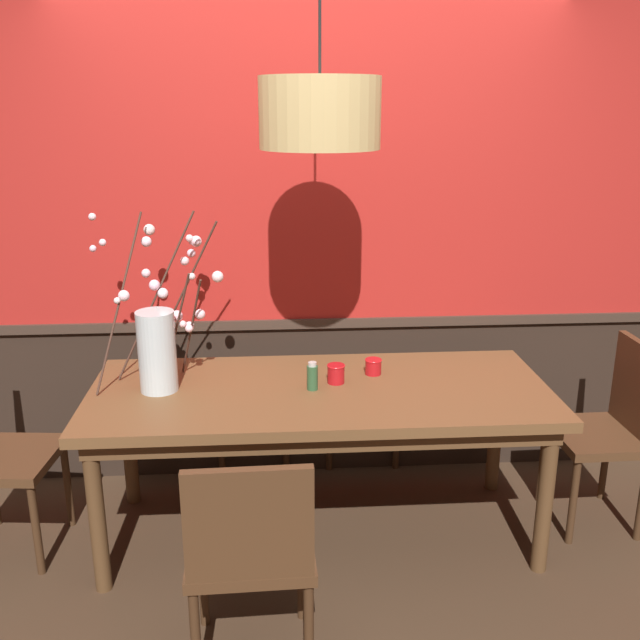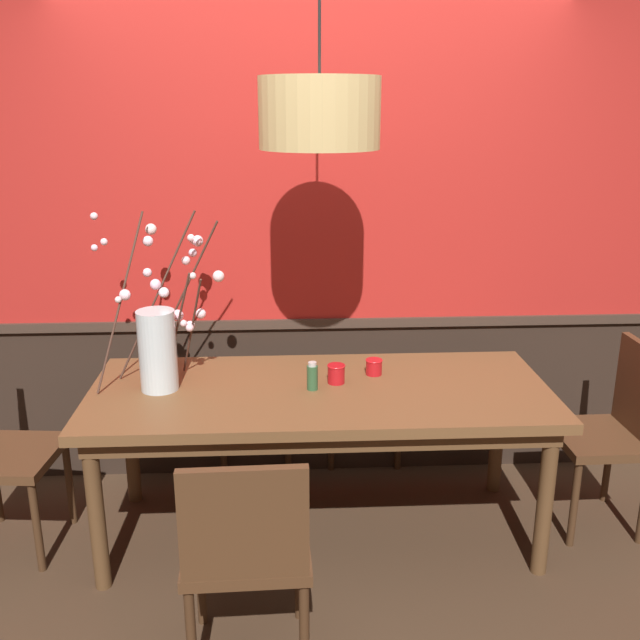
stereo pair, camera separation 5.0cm
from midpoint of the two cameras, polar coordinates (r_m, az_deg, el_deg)
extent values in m
plane|color=#422D1E|center=(3.63, 0.41, -16.69)|extent=(24.00, 24.00, 0.00)
cube|color=#2D2119|center=(4.02, -0.16, -6.12)|extent=(5.55, 0.12, 0.86)
cube|color=#3E2E24|center=(3.86, -0.15, -0.03)|extent=(5.55, 0.14, 0.05)
cube|color=#B2231E|center=(3.70, -0.17, 13.38)|extent=(5.55, 0.12, 1.83)
cube|color=brown|center=(3.27, 0.44, -5.88)|extent=(2.11, 0.89, 0.05)
cube|color=brown|center=(3.30, 0.44, -6.91)|extent=(2.00, 0.78, 0.08)
cylinder|color=brown|center=(3.23, -17.11, -14.71)|extent=(0.07, 0.07, 0.71)
cylinder|color=brown|center=(3.33, 18.09, -13.69)|extent=(0.07, 0.07, 0.71)
cylinder|color=brown|center=(3.83, -14.64, -9.17)|extent=(0.07, 0.07, 0.71)
cylinder|color=brown|center=(3.92, 14.47, -8.52)|extent=(0.07, 0.07, 0.71)
cube|color=#4C301C|center=(4.13, 3.84, -5.14)|extent=(0.45, 0.41, 0.04)
cube|color=#4C301C|center=(4.20, 3.70, -0.88)|extent=(0.42, 0.05, 0.48)
cylinder|color=#412917|center=(4.09, 6.69, -9.10)|extent=(0.04, 0.04, 0.43)
cylinder|color=#412917|center=(4.06, 1.26, -9.22)|extent=(0.04, 0.04, 0.43)
cylinder|color=#412917|center=(4.40, 6.09, -7.15)|extent=(0.04, 0.04, 0.43)
cylinder|color=#412917|center=(4.37, 1.06, -7.23)|extent=(0.04, 0.04, 0.43)
cube|color=#4C301C|center=(4.09, -5.03, -5.52)|extent=(0.45, 0.45, 0.04)
cube|color=#4C301C|center=(4.19, -5.21, -1.70)|extent=(0.40, 0.06, 0.40)
cylinder|color=#412917|center=(4.03, -2.25, -9.49)|extent=(0.04, 0.04, 0.43)
cylinder|color=#412917|center=(4.02, -7.45, -9.70)|extent=(0.04, 0.04, 0.43)
cylinder|color=#412917|center=(4.36, -2.65, -7.36)|extent=(0.04, 0.04, 0.43)
cylinder|color=#412917|center=(4.35, -7.44, -7.55)|extent=(0.04, 0.04, 0.43)
cube|color=#4C301C|center=(3.74, 21.81, -8.81)|extent=(0.41, 0.44, 0.04)
cube|color=#4C301C|center=(3.72, 24.73, -5.15)|extent=(0.04, 0.41, 0.45)
cylinder|color=#412917|center=(3.63, 20.16, -13.74)|extent=(0.04, 0.04, 0.44)
cylinder|color=#412917|center=(3.93, 17.97, -11.03)|extent=(0.04, 0.04, 0.44)
cylinder|color=#412917|center=(4.06, 22.50, -10.56)|extent=(0.04, 0.04, 0.44)
cube|color=#4C301C|center=(2.72, -5.33, -17.77)|extent=(0.46, 0.44, 0.04)
cube|color=#4C301C|center=(2.43, -5.53, -16.02)|extent=(0.43, 0.05, 0.41)
cylinder|color=#412917|center=(3.02, -9.11, -19.61)|extent=(0.04, 0.04, 0.45)
cylinder|color=#412917|center=(3.01, -1.19, -19.48)|extent=(0.04, 0.04, 0.45)
cylinder|color=#412917|center=(2.73, -0.69, -24.09)|extent=(0.04, 0.04, 0.45)
cube|color=#4C301C|center=(3.59, -23.43, -10.02)|extent=(0.47, 0.48, 0.04)
cylinder|color=#412917|center=(3.78, -19.15, -12.27)|extent=(0.04, 0.04, 0.44)
cylinder|color=#412917|center=(3.48, -21.42, -15.25)|extent=(0.04, 0.04, 0.44)
cylinder|color=silver|center=(3.26, -12.51, -2.41)|extent=(0.17, 0.17, 0.37)
cylinder|color=silver|center=(3.31, -12.35, -4.71)|extent=(0.15, 0.15, 0.08)
cylinder|color=#472D23|center=(3.32, -15.35, 1.43)|extent=(0.22, 0.29, 0.78)
sphere|color=#FCC8E2|center=(3.33, -17.29, 5.57)|extent=(0.03, 0.03, 0.03)
sphere|color=#FBCCD6|center=(3.38, -17.32, 7.98)|extent=(0.03, 0.03, 0.03)
sphere|color=#FCD1E0|center=(3.32, -16.57, 6.05)|extent=(0.03, 0.03, 0.03)
sphere|color=white|center=(3.31, -15.01, 1.97)|extent=(0.05, 0.05, 0.05)
sphere|color=white|center=(3.31, -15.51, 1.59)|extent=(0.03, 0.03, 0.03)
cylinder|color=#472D23|center=(3.39, -10.67, 1.81)|extent=(0.39, 0.17, 0.75)
sphere|color=#FFC8CF|center=(3.39, -10.32, 4.73)|extent=(0.04, 0.04, 0.04)
sphere|color=white|center=(3.46, -9.41, 6.30)|extent=(0.05, 0.05, 0.05)
sphere|color=#FFCFD4|center=(3.45, -9.93, 6.53)|extent=(0.04, 0.04, 0.04)
sphere|color=#FFCAD0|center=(3.48, -9.66, 6.33)|extent=(0.04, 0.04, 0.04)
sphere|color=#FFC4D6|center=(3.44, -9.41, 6.23)|extent=(0.03, 0.03, 0.03)
sphere|color=#F5C7DD|center=(3.46, -9.79, 5.36)|extent=(0.04, 0.04, 0.04)
cylinder|color=#472D23|center=(3.31, -9.84, -0.59)|extent=(0.14, 0.25, 0.52)
sphere|color=white|center=(3.29, -7.74, 3.51)|extent=(0.05, 0.05, 0.05)
sphere|color=#FED2DC|center=(3.30, -9.14, 0.51)|extent=(0.05, 0.05, 0.05)
sphere|color=silver|center=(3.34, -9.98, -0.44)|extent=(0.04, 0.04, 0.04)
sphere|color=#FAD1DF|center=(3.28, -10.01, -0.62)|extent=(0.04, 0.04, 0.04)
cylinder|color=#472D23|center=(3.31, -10.97, -0.48)|extent=(0.17, 0.18, 0.54)
sphere|color=silver|center=(3.31, -10.50, -0.27)|extent=(0.03, 0.03, 0.03)
sphere|color=silver|center=(3.27, -9.77, 3.53)|extent=(0.03, 0.03, 0.03)
sphere|color=#FEC8D9|center=(3.31, -10.94, 0.38)|extent=(0.05, 0.05, 0.05)
cylinder|color=#472D23|center=(3.35, -12.59, 1.87)|extent=(0.39, 0.06, 0.79)
sphere|color=silver|center=(3.39, -13.31, 3.74)|extent=(0.04, 0.04, 0.04)
sphere|color=silver|center=(3.46, -13.04, 7.13)|extent=(0.05, 0.05, 0.05)
sphere|color=#FDC9E2|center=(3.33, -12.68, 2.81)|extent=(0.05, 0.05, 0.05)
sphere|color=white|center=(3.42, -13.27, 6.20)|extent=(0.05, 0.05, 0.05)
sphere|color=white|center=(3.34, -12.03, 2.18)|extent=(0.05, 0.05, 0.05)
cylinder|color=red|center=(3.42, 4.79, -3.78)|extent=(0.08, 0.08, 0.08)
torus|color=red|center=(3.41, 4.80, -3.25)|extent=(0.08, 0.08, 0.01)
cylinder|color=silver|center=(3.42, 4.78, -3.96)|extent=(0.05, 0.05, 0.04)
cylinder|color=red|center=(3.31, 1.75, -4.35)|extent=(0.08, 0.08, 0.09)
torus|color=red|center=(3.29, 1.75, -3.70)|extent=(0.08, 0.08, 0.01)
cylinder|color=silver|center=(3.31, 1.75, -4.57)|extent=(0.06, 0.06, 0.04)
cylinder|color=#2D5633|center=(3.23, -0.17, -4.66)|extent=(0.05, 0.05, 0.11)
cylinder|color=beige|center=(3.20, -0.17, -3.57)|extent=(0.04, 0.04, 0.02)
cylinder|color=tan|center=(2.94, 0.47, 16.32)|extent=(0.49, 0.49, 0.28)
sphere|color=#F9EAB7|center=(2.94, 0.47, 15.50)|extent=(0.14, 0.14, 0.14)
camera|label=1|loc=(0.03, -89.54, 0.14)|focal=39.76mm
camera|label=2|loc=(0.03, 90.46, -0.14)|focal=39.76mm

